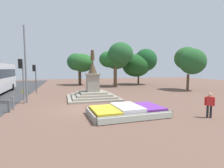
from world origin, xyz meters
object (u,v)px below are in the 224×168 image
object	(u,v)px
kerb_bollard_north	(13,103)
kerb_bollard_mid_b	(9,106)
flower_planter	(128,111)
pedestrian_with_handbag	(209,104)
banner_pole	(25,62)
traffic_light_far_corner	(35,73)
statue_monument	(93,91)
traffic_light_mid_block	(22,73)

from	to	relation	value
kerb_bollard_north	kerb_bollard_mid_b	bearing A→B (deg)	-95.90
flower_planter	pedestrian_with_handbag	size ratio (longest dim) A/B	3.27
pedestrian_with_handbag	kerb_bollard_mid_b	xyz separation A→B (m)	(-12.25, 4.72, -0.41)
banner_pole	kerb_bollard_mid_b	xyz separation A→B (m)	(-0.50, -3.49, -3.08)
traffic_light_far_corner	pedestrian_with_handbag	world-z (taller)	traffic_light_far_corner
kerb_bollard_mid_b	banner_pole	bearing A→B (deg)	81.82
traffic_light_far_corner	statue_monument	bearing A→B (deg)	-43.32
traffic_light_mid_block	pedestrian_with_handbag	size ratio (longest dim) A/B	2.47
statue_monument	traffic_light_far_corner	distance (m)	8.67
statue_monument	banner_pole	size ratio (longest dim) A/B	0.74
traffic_light_mid_block	banner_pole	xyz separation A→B (m)	(0.24, 0.40, 0.94)
banner_pole	pedestrian_with_handbag	bearing A→B (deg)	-34.95
traffic_light_mid_block	kerb_bollard_mid_b	world-z (taller)	traffic_light_mid_block
pedestrian_with_handbag	banner_pole	bearing A→B (deg)	145.05
kerb_bollard_mid_b	pedestrian_with_handbag	bearing A→B (deg)	-21.08
traffic_light_mid_block	traffic_light_far_corner	size ratio (longest dim) A/B	1.10
kerb_bollard_mid_b	traffic_light_far_corner	bearing A→B (deg)	88.36
flower_planter	traffic_light_mid_block	size ratio (longest dim) A/B	1.32
flower_planter	statue_monument	bearing A→B (deg)	99.28
statue_monument	traffic_light_mid_block	size ratio (longest dim) A/B	1.30
banner_pole	pedestrian_with_handbag	world-z (taller)	banner_pole
traffic_light_far_corner	kerb_bollard_mid_b	xyz separation A→B (m)	(-0.28, -9.86, -1.95)
traffic_light_far_corner	banner_pole	bearing A→B (deg)	-88.03
banner_pole	traffic_light_far_corner	bearing A→B (deg)	91.97
traffic_light_mid_block	kerb_bollard_mid_b	distance (m)	3.76
statue_monument	kerb_bollard_mid_b	world-z (taller)	statue_monument
flower_planter	banner_pole	xyz separation A→B (m)	(-7.10, 6.38, 3.28)
flower_planter	kerb_bollard_north	size ratio (longest dim) A/B	4.93
banner_pole	kerb_bollard_north	xyz separation A→B (m)	(-0.42, -2.70, -3.02)
banner_pole	pedestrian_with_handbag	size ratio (longest dim) A/B	4.35
traffic_light_mid_block	statue_monument	bearing A→B (deg)	8.54
pedestrian_with_handbag	kerb_bollard_north	world-z (taller)	pedestrian_with_handbag
flower_planter	pedestrian_with_handbag	distance (m)	5.03
flower_planter	statue_monument	world-z (taller)	statue_monument
pedestrian_with_handbag	kerb_bollard_mid_b	bearing A→B (deg)	158.92
flower_planter	traffic_light_far_corner	world-z (taller)	traffic_light_far_corner
kerb_bollard_north	traffic_light_mid_block	bearing A→B (deg)	85.57
traffic_light_far_corner	kerb_bollard_mid_b	size ratio (longest dim) A/B	3.85
traffic_light_far_corner	pedestrian_with_handbag	bearing A→B (deg)	-50.62
traffic_light_far_corner	pedestrian_with_handbag	distance (m)	18.93
kerb_bollard_north	flower_planter	bearing A→B (deg)	-26.12
banner_pole	kerb_bollard_mid_b	bearing A→B (deg)	-98.18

